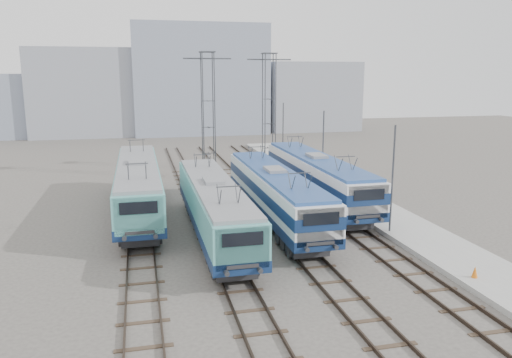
% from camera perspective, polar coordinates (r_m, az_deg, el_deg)
% --- Properties ---
extents(ground, '(160.00, 160.00, 0.00)m').
position_cam_1_polar(ground, '(28.07, 1.11, -8.99)').
color(ground, '#514C47').
extents(platform, '(4.00, 70.00, 0.30)m').
position_cam_1_polar(platform, '(38.64, 12.91, -3.17)').
color(platform, '#9E9E99').
rests_on(platform, ground).
extents(locomotive_far_left, '(2.94, 18.61, 3.50)m').
position_cam_1_polar(locomotive_far_left, '(36.55, -13.31, -0.57)').
color(locomotive_far_left, '#11264E').
rests_on(locomotive_far_left, ground).
extents(locomotive_center_left, '(2.75, 17.38, 3.27)m').
position_cam_1_polar(locomotive_center_left, '(30.64, -4.79, -2.96)').
color(locomotive_center_left, '#11264E').
rests_on(locomotive_center_left, ground).
extents(locomotive_center_right, '(2.80, 17.71, 3.33)m').
position_cam_1_polar(locomotive_center_right, '(33.68, 2.22, -1.40)').
color(locomotive_center_right, '#11264E').
rests_on(locomotive_center_right, ground).
extents(locomotive_far_right, '(2.89, 18.29, 3.44)m').
position_cam_1_polar(locomotive_far_right, '(38.86, 6.99, 0.44)').
color(locomotive_far_right, '#11264E').
rests_on(locomotive_far_right, ground).
extents(catenary_tower_west, '(4.50, 1.20, 12.00)m').
position_cam_1_polar(catenary_tower_west, '(47.95, -5.48, 7.85)').
color(catenary_tower_west, '#3F4247').
rests_on(catenary_tower_west, ground).
extents(catenary_tower_east, '(4.50, 1.20, 12.00)m').
position_cam_1_polar(catenary_tower_east, '(51.19, 1.50, 8.16)').
color(catenary_tower_east, '#3F4247').
rests_on(catenary_tower_east, ground).
extents(mast_front, '(0.12, 0.12, 7.00)m').
position_cam_1_polar(mast_front, '(31.98, 15.31, -0.27)').
color(mast_front, '#3F4247').
rests_on(mast_front, ground).
extents(mast_mid, '(0.12, 0.12, 7.00)m').
position_cam_1_polar(mast_mid, '(42.70, 7.65, 3.05)').
color(mast_mid, '#3F4247').
rests_on(mast_mid, ground).
extents(mast_rear, '(0.12, 0.12, 7.00)m').
position_cam_1_polar(mast_rear, '(53.97, 3.10, 4.99)').
color(mast_rear, '#3F4247').
rests_on(mast_rear, ground).
extents(safety_cone, '(0.30, 0.30, 0.58)m').
position_cam_1_polar(safety_cone, '(26.87, 23.73, -9.69)').
color(safety_cone, orange).
rests_on(safety_cone, platform).
extents(building_west, '(18.00, 12.00, 14.00)m').
position_cam_1_polar(building_west, '(87.75, -18.44, 9.39)').
color(building_west, '#8E94A0').
rests_on(building_west, ground).
extents(building_center, '(22.00, 14.00, 18.00)m').
position_cam_1_polar(building_center, '(88.02, -6.57, 11.22)').
color(building_center, '#838DA1').
rests_on(building_center, ground).
extents(building_east, '(16.00, 12.00, 12.00)m').
position_cam_1_polar(building_east, '(92.66, 6.02, 9.41)').
color(building_east, '#8E94A0').
rests_on(building_east, ground).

